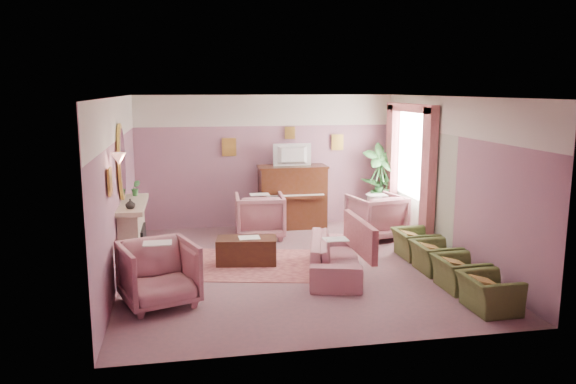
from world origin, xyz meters
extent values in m
cube|color=#79545D|center=(0.00, 0.00, 0.00)|extent=(5.50, 6.00, 0.01)
cube|color=#EEE1C7|center=(0.00, 0.00, 2.80)|extent=(5.50, 6.00, 0.01)
cube|color=slate|center=(0.00, 3.00, 1.40)|extent=(5.50, 0.02, 2.80)
cube|color=slate|center=(0.00, -3.00, 1.40)|extent=(5.50, 0.02, 2.80)
cube|color=slate|center=(-2.75, 0.00, 1.40)|extent=(0.02, 6.00, 2.80)
cube|color=slate|center=(2.75, 0.00, 1.40)|extent=(0.02, 6.00, 2.80)
cube|color=silver|center=(0.00, 2.99, 2.47)|extent=(5.50, 0.01, 0.65)
cube|color=#AEB4A0|center=(2.73, 1.30, 1.07)|extent=(0.01, 3.00, 2.15)
cube|color=#C0B497|center=(-2.59, 0.20, 0.55)|extent=(0.30, 1.40, 1.10)
cube|color=black|center=(-2.49, 0.20, 0.40)|extent=(0.18, 0.72, 0.68)
cube|color=#FA501A|center=(-2.45, 0.20, 0.22)|extent=(0.06, 0.54, 0.10)
cube|color=#C0B497|center=(-2.56, 0.20, 1.12)|extent=(0.40, 1.55, 0.07)
cube|color=#C0B497|center=(-2.39, 0.20, 0.01)|extent=(0.55, 1.50, 0.02)
ellipsoid|color=gold|center=(-2.70, 0.20, 1.80)|extent=(0.04, 0.72, 1.20)
ellipsoid|color=white|center=(-2.67, 0.20, 1.80)|extent=(0.01, 0.60, 1.06)
cone|color=#FFA78D|center=(-2.62, -0.85, 1.98)|extent=(0.20, 0.20, 0.16)
cube|color=#422012|center=(0.50, 2.68, 0.65)|extent=(1.40, 0.60, 1.30)
cube|color=#422012|center=(0.50, 2.33, 0.72)|extent=(1.30, 0.12, 0.06)
cube|color=white|center=(0.50, 2.33, 0.76)|extent=(1.20, 0.08, 0.02)
cube|color=#422012|center=(0.50, 2.68, 1.31)|extent=(1.45, 0.65, 0.04)
imported|color=black|center=(0.50, 2.63, 1.60)|extent=(0.80, 0.12, 0.48)
cube|color=gold|center=(-0.80, 2.96, 1.72)|extent=(0.30, 0.03, 0.38)
cube|color=gold|center=(1.55, 2.96, 1.78)|extent=(0.26, 0.03, 0.34)
cube|color=gold|center=(0.50, 2.96, 2.00)|extent=(0.22, 0.03, 0.26)
cube|color=gold|center=(-2.71, -1.20, 1.72)|extent=(0.03, 0.28, 0.36)
cube|color=silver|center=(2.70, 1.55, 1.70)|extent=(0.03, 1.40, 1.80)
cube|color=#A3565C|center=(2.62, 0.63, 1.30)|extent=(0.16, 0.34, 2.60)
cube|color=#A3565C|center=(2.62, 2.47, 1.30)|extent=(0.16, 0.34, 2.60)
cube|color=#A3565C|center=(2.62, 1.55, 2.56)|extent=(0.16, 2.20, 0.16)
imported|color=#377F3B|center=(-2.55, 0.75, 1.29)|extent=(0.16, 0.16, 0.28)
imported|color=silver|center=(-2.55, -0.30, 1.23)|extent=(0.16, 0.16, 0.16)
cube|color=#A35556|center=(-0.56, 0.22, 0.01)|extent=(2.83, 2.29, 0.01)
cube|color=#3C2115|center=(-0.75, 0.32, 0.23)|extent=(1.06, 0.64, 0.45)
cube|color=white|center=(-0.70, 0.32, 0.46)|extent=(0.35, 0.28, 0.01)
imported|color=#B87D85|center=(0.59, -0.45, 0.40)|extent=(0.66, 1.98, 0.80)
cube|color=#A3565C|center=(0.99, -0.45, 0.60)|extent=(0.10, 1.50, 0.55)
imported|color=#B87D85|center=(-0.29, 1.98, 0.49)|extent=(0.94, 0.94, 0.98)
imported|color=#B87D85|center=(1.96, 1.49, 0.49)|extent=(0.94, 0.94, 0.98)
imported|color=#B87D85|center=(-2.13, -1.28, 0.49)|extent=(0.94, 0.94, 0.98)
imported|color=#4F5D2D|center=(2.20, -2.31, 0.32)|extent=(0.53, 0.75, 0.65)
imported|color=#4F5D2D|center=(2.20, -1.49, 0.32)|extent=(0.53, 0.75, 0.65)
imported|color=#4F5D2D|center=(2.20, -0.67, 0.32)|extent=(0.53, 0.75, 0.65)
imported|color=#4F5D2D|center=(2.20, 0.15, 0.32)|extent=(0.53, 0.75, 0.65)
cylinder|color=white|center=(2.39, 2.54, 0.35)|extent=(0.52, 0.52, 0.70)
imported|color=#377F3B|center=(2.39, 2.54, 0.87)|extent=(0.30, 0.30, 0.34)
imported|color=#377F3B|center=(2.51, 2.44, 0.84)|extent=(0.16, 0.16, 0.28)
cylinder|color=brown|center=(2.39, 2.54, 0.17)|extent=(0.34, 0.34, 0.34)
imported|color=#377F3B|center=(2.39, 2.54, 1.06)|extent=(0.76, 0.76, 1.44)
camera|label=1|loc=(-1.74, -8.80, 2.93)|focal=35.00mm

